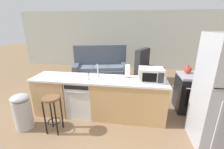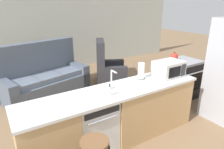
% 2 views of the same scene
% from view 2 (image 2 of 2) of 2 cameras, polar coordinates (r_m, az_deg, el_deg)
% --- Properties ---
extents(ground_plane, '(24.00, 24.00, 0.00)m').
position_cam_2_polar(ground_plane, '(3.42, -1.19, -18.88)').
color(ground_plane, '#896B4C').
extents(wall_back, '(10.00, 0.06, 2.60)m').
position_cam_2_polar(wall_back, '(6.76, -18.08, 11.72)').
color(wall_back, beige).
rests_on(wall_back, ground_plane).
extents(kitchen_counter, '(2.94, 0.66, 0.90)m').
position_cam_2_polar(kitchen_counter, '(3.28, 2.41, -11.73)').
color(kitchen_counter, tan).
rests_on(kitchen_counter, ground_plane).
extents(dishwasher, '(0.58, 0.61, 0.84)m').
position_cam_2_polar(dishwasher, '(3.07, -5.36, -14.22)').
color(dishwasher, silver).
rests_on(dishwasher, ground_plane).
extents(stove_range, '(0.76, 0.68, 0.90)m').
position_cam_2_polar(stove_range, '(4.97, 19.13, -1.16)').
color(stove_range, black).
rests_on(stove_range, ground_plane).
extents(microwave, '(0.50, 0.37, 0.28)m').
position_cam_2_polar(microwave, '(3.65, 15.86, 1.56)').
color(microwave, white).
rests_on(microwave, kitchen_counter).
extents(sink_faucet, '(0.07, 0.18, 0.30)m').
position_cam_2_polar(sink_faucet, '(3.01, -0.01, -1.75)').
color(sink_faucet, silver).
rests_on(sink_faucet, kitchen_counter).
extents(paper_towel_roll, '(0.14, 0.14, 0.28)m').
position_cam_2_polar(paper_towel_roll, '(3.44, 8.33, 0.95)').
color(paper_towel_roll, '#4C4C51').
rests_on(paper_towel_roll, kitchen_counter).
extents(soap_bottle, '(0.06, 0.06, 0.18)m').
position_cam_2_polar(soap_bottle, '(2.80, -0.67, -4.69)').
color(soap_bottle, silver).
rests_on(soap_bottle, kitchen_counter).
extents(kettle, '(0.21, 0.17, 0.19)m').
position_cam_2_polar(kettle, '(4.77, 17.37, 4.92)').
color(kettle, red).
rests_on(kettle, stove_range).
extents(couch, '(2.16, 1.36, 1.27)m').
position_cam_2_polar(couch, '(5.15, -18.97, -1.11)').
color(couch, '#515B6B').
rests_on(couch, ground_plane).
extents(armchair, '(1.10, 1.12, 1.20)m').
position_cam_2_polar(armchair, '(5.63, -1.22, 1.26)').
color(armchair, '#2D2D33').
rests_on(armchair, ground_plane).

